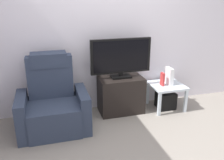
# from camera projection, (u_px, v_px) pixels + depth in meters

# --- Properties ---
(ground_plane) EXTENTS (6.40, 6.40, 0.00)m
(ground_plane) POSITION_uv_depth(u_px,v_px,m) (130.00, 140.00, 3.30)
(ground_plane) COLOR gray
(wall_back) EXTENTS (6.40, 0.06, 2.60)m
(wall_back) POSITION_uv_depth(u_px,v_px,m) (108.00, 31.00, 3.88)
(wall_back) COLOR silver
(wall_back) RESTS_ON ground
(tv_stand) EXTENTS (0.71, 0.44, 0.59)m
(tv_stand) POSITION_uv_depth(u_px,v_px,m) (121.00, 95.00, 4.00)
(tv_stand) COLOR black
(tv_stand) RESTS_ON ground
(television) EXTENTS (0.97, 0.20, 0.63)m
(television) POSITION_uv_depth(u_px,v_px,m) (121.00, 57.00, 3.81)
(television) COLOR black
(television) RESTS_ON tv_stand
(recliner_armchair) EXTENTS (0.98, 0.78, 1.08)m
(recliner_armchair) POSITION_uv_depth(u_px,v_px,m) (53.00, 104.00, 3.49)
(recliner_armchair) COLOR #2D384C
(recliner_armchair) RESTS_ON ground
(side_table) EXTENTS (0.54, 0.54, 0.43)m
(side_table) POSITION_uv_depth(u_px,v_px,m) (167.00, 88.00, 4.11)
(side_table) COLOR silver
(side_table) RESTS_ON ground
(subwoofer_box) EXTENTS (0.29, 0.29, 0.29)m
(subwoofer_box) POSITION_uv_depth(u_px,v_px,m) (166.00, 100.00, 4.18)
(subwoofer_box) COLOR black
(subwoofer_box) RESTS_ON ground
(book_upright) EXTENTS (0.03, 0.10, 0.22)m
(book_upright) POSITION_uv_depth(u_px,v_px,m) (162.00, 79.00, 4.01)
(book_upright) COLOR red
(book_upright) RESTS_ON side_table
(game_console) EXTENTS (0.07, 0.20, 0.28)m
(game_console) POSITION_uv_depth(u_px,v_px,m) (169.00, 76.00, 4.06)
(game_console) COLOR white
(game_console) RESTS_ON side_table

